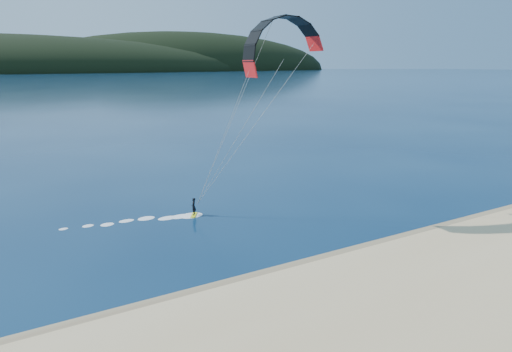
{
  "coord_description": "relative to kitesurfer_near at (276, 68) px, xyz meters",
  "views": [
    {
      "loc": [
        -11.08,
        -14.94,
        12.74
      ],
      "look_at": [
        2.3,
        10.0,
        5.0
      ],
      "focal_mm": 28.93,
      "sensor_mm": 36.0,
      "label": 1
    }
  ],
  "objects": [
    {
      "name": "headland",
      "position": [
        -5.02,
        732.27,
        -12.4
      ],
      "size": [
        1200.0,
        310.0,
        140.0
      ],
      "color": "black",
      "rests_on": "ground"
    },
    {
      "name": "ground",
      "position": [
        -5.65,
        -13.01,
        -12.4
      ],
      "size": [
        1800.0,
        1800.0,
        0.0
      ],
      "primitive_type": "plane",
      "color": "#08203E",
      "rests_on": "ground"
    },
    {
      "name": "kitesurfer_near",
      "position": [
        0.0,
        0.0,
        0.0
      ],
      "size": [
        20.29,
        7.35,
        15.75
      ],
      "color": "yellow",
      "rests_on": "ground"
    },
    {
      "name": "wet_sand",
      "position": [
        -5.65,
        -8.51,
        -12.35
      ],
      "size": [
        220.0,
        2.5,
        0.1
      ],
      "color": "#876D4F",
      "rests_on": "ground"
    }
  ]
}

